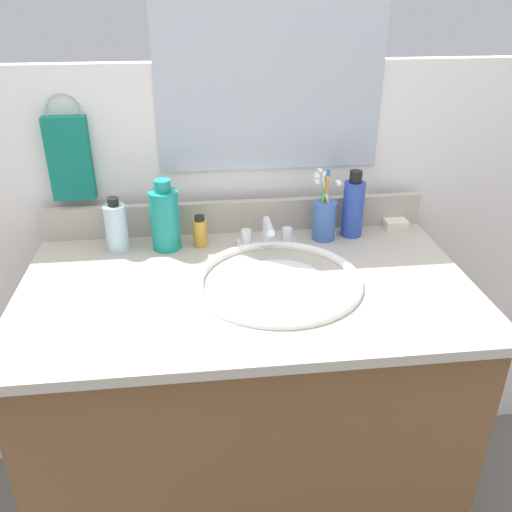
# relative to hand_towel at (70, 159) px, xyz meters

# --- Properties ---
(vanity_cabinet) EXTENTS (1.02, 0.57, 0.82)m
(vanity_cabinet) POSITION_rel_hand_towel_xyz_m (0.43, -0.32, -0.66)
(vanity_cabinet) COLOR brown
(vanity_cabinet) RESTS_ON ground_plane
(countertop) EXTENTS (1.06, 0.62, 0.02)m
(countertop) POSITION_rel_hand_towel_xyz_m (0.43, -0.32, -0.23)
(countertop) COLOR #B2A899
(countertop) RESTS_ON vanity_cabinet
(backsplash) EXTENTS (1.06, 0.02, 0.09)m
(backsplash) POSITION_rel_hand_towel_xyz_m (0.43, -0.02, -0.17)
(backsplash) COLOR #B2A899
(backsplash) RESTS_ON countertop
(back_wall) EXTENTS (2.16, 0.04, 1.30)m
(back_wall) POSITION_rel_hand_towel_xyz_m (0.43, 0.04, -0.42)
(back_wall) COLOR white
(back_wall) RESTS_ON ground_plane
(mirror_panel) EXTENTS (0.60, 0.01, 0.56)m
(mirror_panel) POSITION_rel_hand_towel_xyz_m (0.53, 0.02, 0.23)
(mirror_panel) COLOR #B2BCC6
(towel_ring) EXTENTS (0.10, 0.01, 0.10)m
(towel_ring) POSITION_rel_hand_towel_xyz_m (0.00, 0.02, 0.12)
(towel_ring) COLOR silver
(hand_towel) EXTENTS (0.11, 0.04, 0.22)m
(hand_towel) POSITION_rel_hand_towel_xyz_m (0.00, 0.00, 0.00)
(hand_towel) COLOR #147260
(sink_basin) EXTENTS (0.40, 0.40, 0.11)m
(sink_basin) POSITION_rel_hand_towel_xyz_m (0.51, -0.33, -0.25)
(sink_basin) COLOR white
(sink_basin) RESTS_ON countertop
(faucet) EXTENTS (0.16, 0.10, 0.08)m
(faucet) POSITION_rel_hand_towel_xyz_m (0.51, -0.13, -0.19)
(faucet) COLOR silver
(faucet) RESTS_ON countertop
(bottle_oil_amber) EXTENTS (0.04, 0.04, 0.09)m
(bottle_oil_amber) POSITION_rel_hand_towel_xyz_m (0.33, -0.11, -0.18)
(bottle_oil_amber) COLOR gold
(bottle_oil_amber) RESTS_ON countertop
(bottle_gel_clear) EXTENTS (0.06, 0.06, 0.15)m
(bottle_gel_clear) POSITION_rel_hand_towel_xyz_m (0.11, -0.11, -0.15)
(bottle_gel_clear) COLOR silver
(bottle_gel_clear) RESTS_ON countertop
(bottle_mouthwash_teal) EXTENTS (0.08, 0.08, 0.19)m
(bottle_mouthwash_teal) POSITION_rel_hand_towel_xyz_m (0.24, -0.11, -0.14)
(bottle_mouthwash_teal) COLOR teal
(bottle_mouthwash_teal) RESTS_ON countertop
(bottle_shampoo_blue) EXTENTS (0.06, 0.06, 0.19)m
(bottle_shampoo_blue) POSITION_rel_hand_towel_xyz_m (0.75, -0.09, -0.14)
(bottle_shampoo_blue) COLOR #2D4CB2
(bottle_shampoo_blue) RESTS_ON countertop
(cup_blue_plastic) EXTENTS (0.07, 0.08, 0.20)m
(cup_blue_plastic) POSITION_rel_hand_towel_xyz_m (0.67, -0.10, -0.16)
(cup_blue_plastic) COLOR #3F66B7
(cup_blue_plastic) RESTS_ON countertop
(soap_bar) EXTENTS (0.06, 0.04, 0.02)m
(soap_bar) POSITION_rel_hand_towel_xyz_m (0.89, -0.06, -0.21)
(soap_bar) COLOR white
(soap_bar) RESTS_ON countertop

